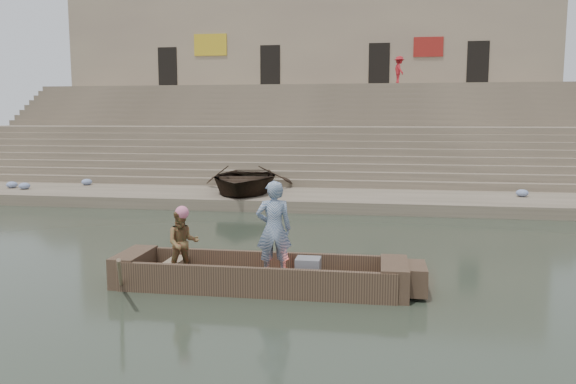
% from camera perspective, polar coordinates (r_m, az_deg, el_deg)
% --- Properties ---
extents(ground, '(120.00, 120.00, 0.00)m').
position_cam_1_polar(ground, '(14.16, -12.19, -5.90)').
color(ground, '#263125').
rests_on(ground, ground).
extents(lower_landing, '(32.00, 4.00, 0.40)m').
position_cam_1_polar(lower_landing, '(21.65, -4.54, -0.60)').
color(lower_landing, gray).
rests_on(lower_landing, ground).
extents(mid_landing, '(32.00, 3.00, 2.80)m').
position_cam_1_polar(mid_landing, '(28.83, -1.05, 3.85)').
color(mid_landing, gray).
rests_on(mid_landing, ground).
extents(upper_landing, '(32.00, 3.00, 5.20)m').
position_cam_1_polar(upper_landing, '(35.69, 0.94, 6.48)').
color(upper_landing, gray).
rests_on(upper_landing, ground).
extents(ghat_steps, '(32.00, 11.00, 5.20)m').
position_cam_1_polar(ghat_steps, '(30.47, -0.49, 4.80)').
color(ghat_steps, gray).
rests_on(ghat_steps, ground).
extents(building_wall, '(32.00, 5.07, 11.20)m').
position_cam_1_polar(building_wall, '(39.71, 1.78, 10.92)').
color(building_wall, tan).
rests_on(building_wall, ground).
extents(main_rowboat, '(5.00, 1.30, 0.22)m').
position_cam_1_polar(main_rowboat, '(11.01, -2.92, -9.05)').
color(main_rowboat, brown).
rests_on(main_rowboat, ground).
extents(rowboat_trim, '(6.04, 2.63, 1.96)m').
position_cam_1_polar(rowboat_trim, '(10.90, -1.84, -8.13)').
color(rowboat_trim, brown).
rests_on(rowboat_trim, ground).
extents(standing_man, '(0.76, 0.59, 1.85)m').
position_cam_1_polar(standing_man, '(10.73, -1.44, -3.76)').
color(standing_man, navy).
rests_on(standing_man, main_rowboat).
extents(rowing_man, '(0.77, 0.70, 1.29)m').
position_cam_1_polar(rowing_man, '(11.03, -10.58, -5.07)').
color(rowing_man, '#26732F').
rests_on(rowing_man, main_rowboat).
extents(television, '(0.46, 0.42, 0.40)m').
position_cam_1_polar(television, '(10.77, 1.99, -7.70)').
color(television, slate).
rests_on(television, main_rowboat).
extents(beached_rowboat, '(4.03, 5.32, 1.04)m').
position_cam_1_polar(beached_rowboat, '(21.68, -4.49, 1.33)').
color(beached_rowboat, '#2D2116').
rests_on(beached_rowboat, lower_landing).
extents(pedestrian, '(0.88, 1.19, 1.64)m').
position_cam_1_polar(pedestrian, '(34.66, 11.16, 11.97)').
color(pedestrian, '#AB1D23').
rests_on(pedestrian, upper_landing).
extents(cloth_bundles, '(20.35, 2.79, 0.26)m').
position_cam_1_polar(cloth_bundles, '(22.63, -12.19, 0.46)').
color(cloth_bundles, '#3F5999').
rests_on(cloth_bundles, lower_landing).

